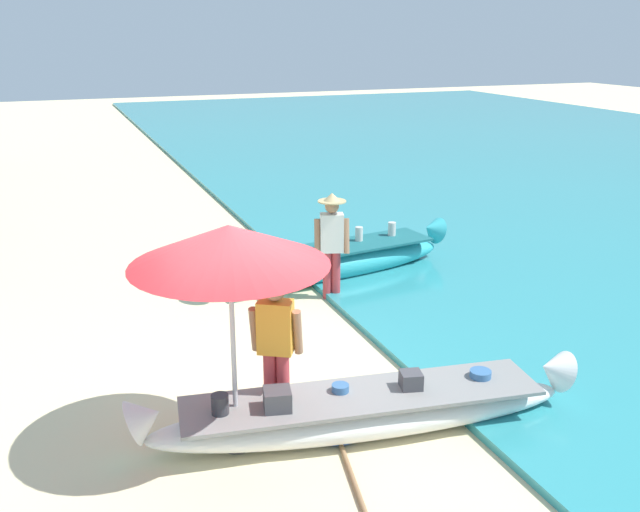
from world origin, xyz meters
TOP-DOWN VIEW (x-y plane):
  - ground_plane at (0.00, 0.00)m, footprint 80.00×80.00m
  - boat_white_foreground at (0.84, -0.73)m, footprint 4.90×1.42m
  - boat_cyan_midground at (2.47, 3.89)m, footprint 4.56×1.39m
  - person_vendor_hatted at (2.04, 3.06)m, footprint 0.59×0.44m
  - person_tourist_customer at (0.02, -0.33)m, footprint 0.57×0.45m
  - patio_umbrella_large at (-0.47, -0.48)m, footprint 1.94×1.94m
  - paddle at (0.42, -1.40)m, footprint 0.57×1.83m

SIDE VIEW (x-z plane):
  - ground_plane at x=0.00m, z-range 0.00..0.00m
  - paddle at x=0.42m, z-range 0.00..0.06m
  - boat_white_foreground at x=0.84m, z-range -0.12..0.64m
  - boat_cyan_midground at x=2.47m, z-range -0.13..0.76m
  - person_tourist_customer at x=0.02m, z-range 0.11..1.83m
  - person_vendor_hatted at x=2.04m, z-range 0.13..1.86m
  - patio_umbrella_large at x=-0.47m, z-range 0.97..3.35m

